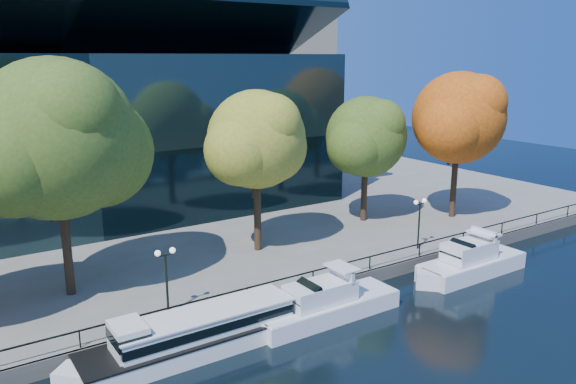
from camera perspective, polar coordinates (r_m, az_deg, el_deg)
ground at (r=33.32m, az=-1.25°, el=-14.66°), size 160.00×160.00×0.00m
promenade at (r=64.99m, az=-18.70°, el=-0.72°), size 90.00×67.08×1.00m
railing at (r=34.99m, az=-4.16°, el=-9.72°), size 88.20×0.08×0.99m
convention_building at (r=58.25m, az=-21.90°, el=5.47°), size 50.00×24.57×21.43m
tour_boat at (r=31.84m, az=-9.67°, el=-13.98°), size 14.06×3.14×2.67m
cruiser_near at (r=35.13m, az=3.37°, el=-11.33°), size 10.80×2.78×3.13m
cruiser_far at (r=43.65m, az=17.86°, el=-6.79°), size 10.15×2.81×3.32m
tree_2 at (r=36.43m, az=-22.12°, el=4.68°), size 12.23×10.03×14.85m
tree_3 at (r=42.38m, az=-3.00°, el=5.14°), size 9.32×7.64×12.44m
tree_4 at (r=51.05m, az=8.08°, el=5.40°), size 9.06×7.43×11.39m
tree_5 at (r=53.91m, az=17.09°, el=7.03°), size 10.48×8.59×13.52m
lamp_1 at (r=33.46m, az=-12.30°, el=-7.36°), size 1.26×0.36×4.03m
lamp_2 at (r=44.83m, az=13.23°, el=-2.01°), size 1.26×0.36×4.03m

